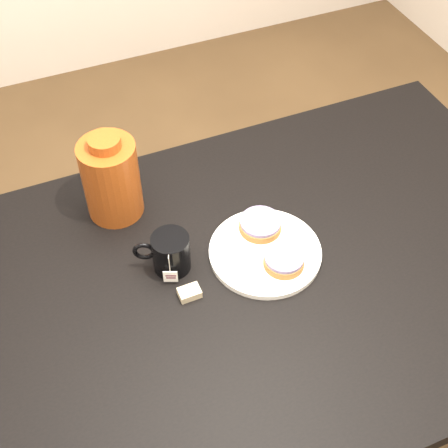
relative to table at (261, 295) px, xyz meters
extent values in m
plane|color=brown|center=(0.00, 0.00, -0.67)|extent=(4.00, 4.00, 0.00)
cube|color=black|center=(0.00, 0.00, 0.06)|extent=(1.40, 0.90, 0.04)
cylinder|color=black|center=(0.64, 0.39, -0.31)|extent=(0.06, 0.06, 0.71)
cylinder|color=white|center=(0.03, 0.04, 0.09)|extent=(0.24, 0.24, 0.01)
torus|color=white|center=(0.03, 0.04, 0.10)|extent=(0.24, 0.24, 0.01)
cylinder|color=brown|center=(0.04, 0.10, 0.11)|extent=(0.13, 0.13, 0.02)
cylinder|color=gray|center=(0.04, 0.10, 0.12)|extent=(0.13, 0.13, 0.01)
cylinder|color=brown|center=(0.05, -0.01, 0.11)|extent=(0.10, 0.10, 0.02)
cylinder|color=gray|center=(0.05, -0.01, 0.12)|extent=(0.10, 0.10, 0.01)
cylinder|color=black|center=(-0.17, 0.09, 0.13)|extent=(0.11, 0.11, 0.09)
cylinder|color=black|center=(-0.17, 0.09, 0.16)|extent=(0.07, 0.07, 0.00)
torus|color=black|center=(-0.22, 0.11, 0.13)|extent=(0.05, 0.03, 0.05)
cylinder|color=beige|center=(-0.19, 0.05, 0.15)|extent=(0.00, 0.00, 0.05)
cube|color=white|center=(-0.19, 0.05, 0.11)|extent=(0.03, 0.01, 0.03)
cube|color=#C6B793|center=(-0.16, 0.00, 0.09)|extent=(0.05, 0.03, 0.02)
cylinder|color=#63260D|center=(-0.23, 0.30, 0.18)|extent=(0.14, 0.14, 0.19)
cylinder|color=#63260D|center=(-0.23, 0.30, 0.29)|extent=(0.07, 0.07, 0.02)
camera|label=1|loc=(-0.38, -0.71, 1.14)|focal=50.00mm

